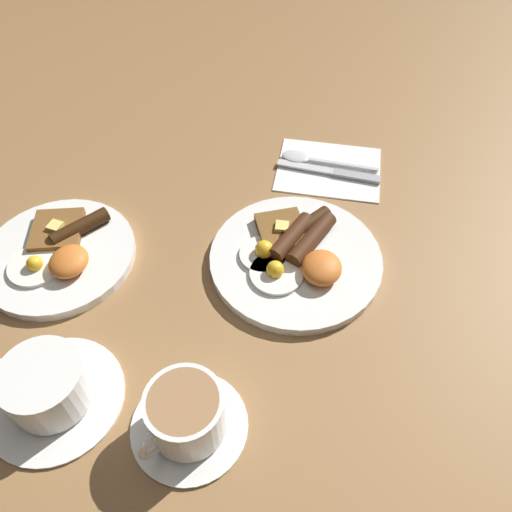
{
  "coord_description": "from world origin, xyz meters",
  "views": [
    {
      "loc": [
        -0.48,
        -0.04,
        0.59
      ],
      "look_at": [
        -0.02,
        0.06,
        0.03
      ],
      "focal_mm": 35.0,
      "sensor_mm": 36.0,
      "label": 1
    }
  ],
  "objects": [
    {
      "name": "ground_plane",
      "position": [
        0.0,
        0.0,
        0.0
      ],
      "size": [
        3.0,
        3.0,
        0.0
      ],
      "primitive_type": "plane",
      "color": "olive"
    },
    {
      "name": "breakfast_plate_near",
      "position": [
        0.0,
        0.0,
        0.01
      ],
      "size": [
        0.26,
        0.26,
        0.04
      ],
      "color": "white",
      "rests_on": "ground_plane"
    },
    {
      "name": "breakfast_plate_far",
      "position": [
        -0.06,
        0.35,
        0.01
      ],
      "size": [
        0.23,
        0.23,
        0.04
      ],
      "color": "white",
      "rests_on": "ground_plane"
    },
    {
      "name": "teacup_near",
      "position": [
        -0.28,
        0.09,
        0.03
      ],
      "size": [
        0.14,
        0.14,
        0.08
      ],
      "color": "white",
      "rests_on": "ground_plane"
    },
    {
      "name": "teacup_far",
      "position": [
        -0.28,
        0.26,
        0.03
      ],
      "size": [
        0.17,
        0.17,
        0.07
      ],
      "color": "white",
      "rests_on": "ground_plane"
    },
    {
      "name": "napkin",
      "position": [
        0.23,
        -0.03,
        0.0
      ],
      "size": [
        0.15,
        0.19,
        0.01
      ],
      "primitive_type": "cube",
      "rotation": [
        0.0,
        0.0,
        0.02
      ],
      "color": "white",
      "rests_on": "ground_plane"
    },
    {
      "name": "knife",
      "position": [
        0.21,
        -0.04,
        0.01
      ],
      "size": [
        0.03,
        0.18,
        0.01
      ],
      "rotation": [
        0.0,
        0.0,
        1.5
      ],
      "color": "silver",
      "rests_on": "napkin"
    },
    {
      "name": "spoon",
      "position": [
        0.24,
        0.02,
        0.01
      ],
      "size": [
        0.04,
        0.18,
        0.01
      ],
      "rotation": [
        0.0,
        0.0,
        1.53
      ],
      "color": "silver",
      "rests_on": "napkin"
    }
  ]
}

